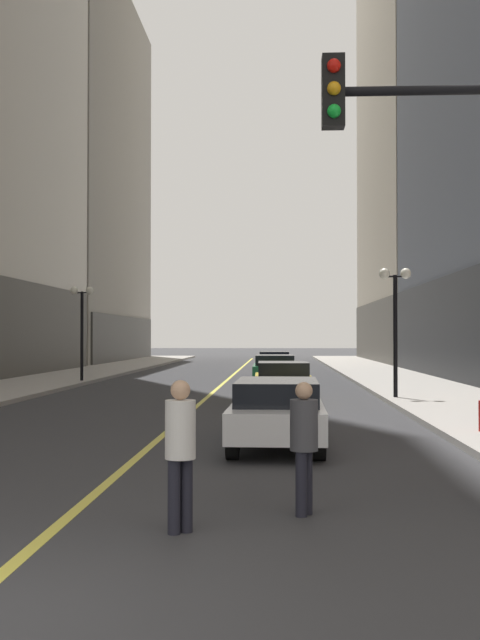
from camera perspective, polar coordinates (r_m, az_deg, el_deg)
The scene contains 13 objects.
ground_plane at distance 40.78m, azimuth -0.73°, elevation -4.24°, with size 200.00×200.00×0.00m, color #38383A.
sidewalk_left at distance 42.10m, azimuth -12.03°, elevation -4.02°, with size 4.50×78.00×0.15m, color #ADA8A0.
sidewalk_right at distance 41.10m, azimuth 10.86°, elevation -4.09°, with size 4.50×78.00×0.15m, color #ADA8A0.
lane_centre_stripe at distance 40.78m, azimuth -0.73°, elevation -4.23°, with size 0.16×70.00×0.01m, color #E5D64C.
building_left_far at distance 69.76m, azimuth -13.38°, elevation 10.28°, with size 12.45×26.00×32.15m.
car_white at distance 15.25m, azimuth 2.75°, elevation -6.64°, with size 1.83×4.72×1.32m.
car_yellow at distance 25.71m, azimuth 3.17°, elevation -4.42°, with size 1.92×4.14×1.32m.
car_green at distance 35.13m, azimuth 2.56°, elevation -3.55°, with size 1.98×4.40×1.32m.
car_navy at distance 43.03m, azimuth 2.57°, elevation -3.12°, with size 1.86×4.24×1.32m.
pedestrian_with_orange_bag at distance 9.53m, azimuth 4.72°, elevation -8.63°, with size 0.46×0.46×1.61m.
pedestrian_in_white_shirt at distance 8.68m, azimuth -4.40°, elevation -9.05°, with size 0.48×0.48×1.68m.
street_lamp_left_far at distance 36.01m, azimuth -11.52°, elevation 0.56°, with size 1.06×0.36×4.43m.
street_lamp_right_mid at distance 26.25m, azimuth 11.33°, elevation 1.21°, with size 1.06×0.36×4.43m.
Camera 1 is at (2.51, -5.65, 2.17)m, focal length 43.59 mm.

